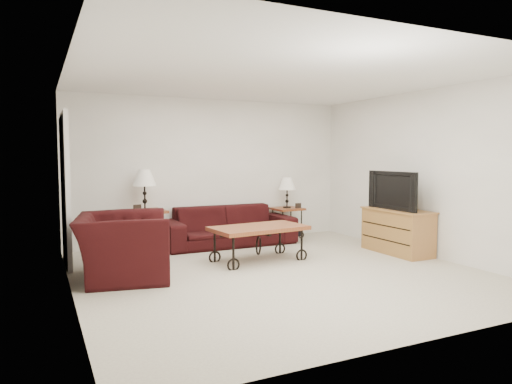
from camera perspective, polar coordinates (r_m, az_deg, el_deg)
ground at (r=6.13m, az=2.84°, el=-9.82°), size 5.00×5.00×0.00m
wall_back at (r=8.24m, az=-5.38°, el=2.62°), size 5.00×0.02×2.50m
wall_front at (r=3.93m, az=20.40°, el=0.34°), size 5.00×0.02×2.50m
wall_left at (r=5.25m, az=-21.91°, el=1.27°), size 0.02×5.00×2.50m
wall_right at (r=7.46m, az=20.06°, el=2.18°), size 0.02×5.00×2.50m
ceiling at (r=6.03m, az=2.94°, el=13.89°), size 5.00×5.00×0.00m
doorway at (r=6.91m, az=-22.44°, el=0.04°), size 0.08×0.94×2.04m
sofa at (r=7.91m, az=-3.40°, el=-4.17°), size 2.23×0.87×0.65m
side_table_left at (r=7.69m, az=-13.41°, el=-4.55°), size 0.65×0.65×0.65m
side_table_right at (r=8.61m, az=3.81°, el=-3.78°), size 0.53×0.53×0.56m
lamp_left at (r=7.62m, az=-13.50°, el=0.26°), size 0.40×0.40×0.65m
lamp_right at (r=8.55m, az=3.83°, el=-0.08°), size 0.33×0.33×0.56m
photo_frame_left at (r=7.46m, az=-14.35°, el=-1.92°), size 0.13×0.05×0.11m
photo_frame_right at (r=8.51m, az=5.20°, el=-1.68°), size 0.11×0.03×0.09m
coffee_table at (r=6.72m, az=0.32°, el=-6.35°), size 1.42×0.87×0.50m
armchair at (r=6.00m, az=-16.02°, el=-6.42°), size 1.28×1.40×0.80m
throw_pillow at (r=5.96m, az=-14.53°, el=-5.28°), size 0.16×0.37×0.36m
tv_stand at (r=7.57m, az=16.92°, el=-4.63°), size 0.48×1.14×0.69m
television at (r=7.48m, az=16.92°, el=0.19°), size 0.13×1.02×0.59m
backpack at (r=8.19m, az=4.47°, el=-4.48°), size 0.42×0.35×0.48m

